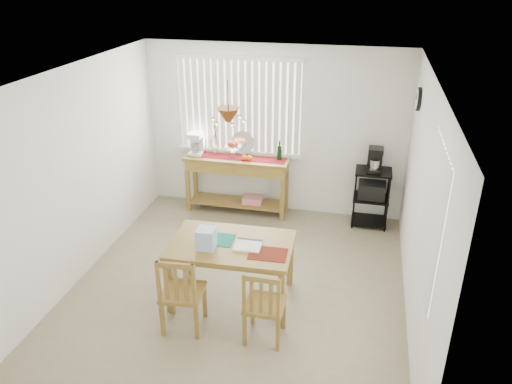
% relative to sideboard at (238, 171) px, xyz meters
% --- Properties ---
extents(ground, '(4.00, 4.50, 0.01)m').
position_rel_sideboard_xyz_m(ground, '(0.53, -2.00, -0.69)').
color(ground, gray).
extents(room_shell, '(4.20, 4.70, 2.70)m').
position_rel_sideboard_xyz_m(room_shell, '(0.53, -1.99, 1.01)').
color(room_shell, white).
rests_on(room_shell, ground).
extents(sideboard, '(1.62, 0.46, 0.91)m').
position_rel_sideboard_xyz_m(sideboard, '(0.00, 0.00, 0.00)').
color(sideboard, olive).
rests_on(sideboard, ground).
extents(sideboard_items, '(1.54, 0.38, 0.70)m').
position_rel_sideboard_xyz_m(sideboard_items, '(-0.28, 0.02, 0.37)').
color(sideboard_items, maroon).
rests_on(sideboard_items, sideboard).
extents(wire_cart, '(0.52, 0.42, 0.89)m').
position_rel_sideboard_xyz_m(wire_cart, '(2.06, -0.00, -0.15)').
color(wire_cart, black).
rests_on(wire_cart, ground).
extents(cart_items, '(0.21, 0.25, 0.36)m').
position_rel_sideboard_xyz_m(cart_items, '(2.06, 0.01, 0.37)').
color(cart_items, black).
rests_on(cart_items, wire_cart).
extents(dining_table, '(1.42, 0.94, 0.75)m').
position_rel_sideboard_xyz_m(dining_table, '(0.51, -2.22, -0.02)').
color(dining_table, olive).
rests_on(dining_table, ground).
extents(table_items, '(1.08, 0.49, 0.24)m').
position_rel_sideboard_xyz_m(table_items, '(0.38, -2.35, 0.15)').
color(table_items, '#157B5F').
rests_on(table_items, dining_table).
extents(chair_left, '(0.47, 0.47, 0.94)m').
position_rel_sideboard_xyz_m(chair_left, '(0.14, -2.88, -0.22)').
color(chair_left, olive).
rests_on(chair_left, ground).
extents(chair_right, '(0.41, 0.41, 0.89)m').
position_rel_sideboard_xyz_m(chair_right, '(1.03, -2.86, -0.25)').
color(chair_right, olive).
rests_on(chair_right, ground).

